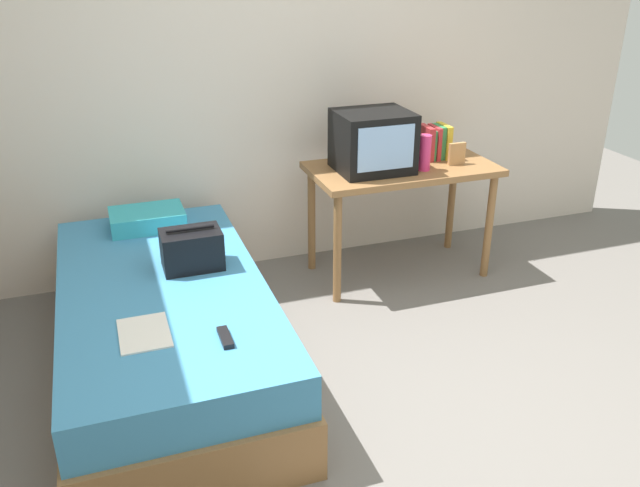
# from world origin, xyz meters

# --- Properties ---
(ground_plane) EXTENTS (8.00, 8.00, 0.00)m
(ground_plane) POSITION_xyz_m (0.00, 0.00, 0.00)
(ground_plane) COLOR slate
(wall_back) EXTENTS (5.20, 0.10, 2.60)m
(wall_back) POSITION_xyz_m (0.00, 2.00, 1.30)
(wall_back) COLOR beige
(wall_back) RESTS_ON ground
(bed) EXTENTS (1.00, 2.00, 0.50)m
(bed) POSITION_xyz_m (-0.97, 0.87, 0.24)
(bed) COLOR olive
(bed) RESTS_ON ground
(desk) EXTENTS (1.16, 0.60, 0.74)m
(desk) POSITION_xyz_m (0.61, 1.49, 0.65)
(desk) COLOR olive
(desk) RESTS_ON ground
(tv) EXTENTS (0.44, 0.39, 0.36)m
(tv) POSITION_xyz_m (0.40, 1.48, 0.92)
(tv) COLOR black
(tv) RESTS_ON desk
(water_bottle) EXTENTS (0.08, 0.08, 0.22)m
(water_bottle) POSITION_xyz_m (0.70, 1.37, 0.85)
(water_bottle) COLOR #E53372
(water_bottle) RESTS_ON desk
(book_row) EXTENTS (0.16, 0.17, 0.22)m
(book_row) POSITION_xyz_m (0.88, 1.57, 0.85)
(book_row) COLOR #B72D33
(book_row) RESTS_ON desk
(picture_frame) EXTENTS (0.11, 0.02, 0.14)m
(picture_frame) POSITION_xyz_m (0.94, 1.40, 0.81)
(picture_frame) COLOR #B27F4C
(picture_frame) RESTS_ON desk
(pillow) EXTENTS (0.42, 0.29, 0.10)m
(pillow) POSITION_xyz_m (-0.96, 1.61, 0.55)
(pillow) COLOR #33A8B7
(pillow) RESTS_ON bed
(handbag) EXTENTS (0.30, 0.20, 0.22)m
(handbag) POSITION_xyz_m (-0.79, 1.00, 0.60)
(handbag) COLOR black
(handbag) RESTS_ON bed
(magazine) EXTENTS (0.21, 0.29, 0.01)m
(magazine) POSITION_xyz_m (-1.09, 0.43, 0.50)
(magazine) COLOR white
(magazine) RESTS_ON bed
(remote_dark) EXTENTS (0.04, 0.16, 0.02)m
(remote_dark) POSITION_xyz_m (-0.78, 0.27, 0.51)
(remote_dark) COLOR black
(remote_dark) RESTS_ON bed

